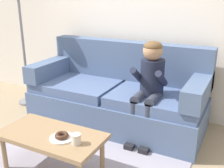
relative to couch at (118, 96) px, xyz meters
The scene contains 10 objects.
ground 0.93m from the couch, 94.77° to the right, with size 10.00×10.00×0.00m, color #9E896B.
wall_back 1.18m from the couch, 97.43° to the left, with size 8.00×0.10×2.80m, color silver.
area_rug 1.16m from the couch, 93.69° to the right, with size 2.22×1.77×0.01m, color #9993A3.
couch is the anchor object (origin of this frame).
coffee_table 1.20m from the couch, 93.86° to the right, with size 0.95×0.48×0.39m.
person_child 0.61m from the couch, 24.03° to the right, with size 0.34×0.58×1.10m.
plate 1.23m from the couch, 87.24° to the right, with size 0.21×0.21×0.01m, color white.
donut 1.23m from the couch, 87.24° to the right, with size 0.12×0.12×0.04m, color #422619.
mug 1.26m from the couch, 80.08° to the right, with size 0.08×0.08×0.09m, color silver.
toy_controller 0.89m from the couch, 117.85° to the right, with size 0.23×0.09×0.05m.
Camera 1 is at (1.43, -1.98, 1.57)m, focal length 43.21 mm.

